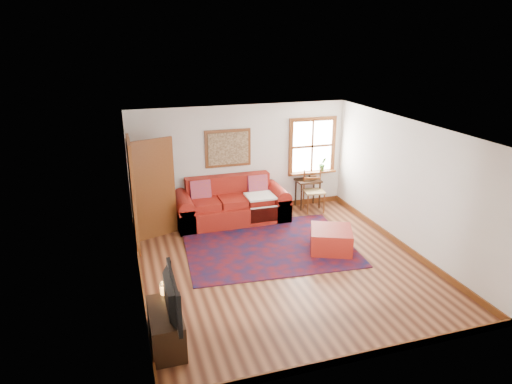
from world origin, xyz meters
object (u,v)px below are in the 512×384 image
object	(u,v)px
side_table	(308,185)
ladder_back_chair	(313,189)
red_leather_sofa	(232,207)
media_cabinet	(166,328)
red_ottoman	(331,240)

from	to	relation	value
side_table	ladder_back_chair	distance (m)	0.23
red_leather_sofa	media_cabinet	bearing A→B (deg)	-115.87
side_table	media_cabinet	size ratio (longest dim) A/B	0.73
side_table	ladder_back_chair	xyz separation A→B (m)	(0.04, -0.22, -0.05)
red_ottoman	media_cabinet	xyz separation A→B (m)	(-3.37, -1.92, 0.04)
red_ottoman	media_cabinet	distance (m)	3.88
side_table	ladder_back_chair	world-z (taller)	ladder_back_chair
red_leather_sofa	media_cabinet	size ratio (longest dim) A/B	2.62
red_ottoman	red_leather_sofa	bearing A→B (deg)	148.91
red_leather_sofa	red_ottoman	world-z (taller)	red_leather_sofa
red_leather_sofa	ladder_back_chair	xyz separation A→B (m)	(1.99, 0.03, 0.20)
red_leather_sofa	ladder_back_chair	size ratio (longest dim) A/B	2.56
red_leather_sofa	side_table	size ratio (longest dim) A/B	3.58
media_cabinet	red_ottoman	bearing A→B (deg)	29.66
red_ottoman	ladder_back_chair	distance (m)	2.16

